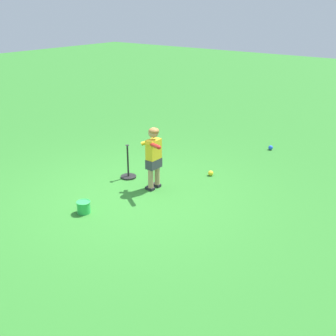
% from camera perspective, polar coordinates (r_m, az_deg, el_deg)
% --- Properties ---
extents(ground_plane, '(40.00, 40.00, 0.00)m').
position_cam_1_polar(ground_plane, '(6.80, -5.03, -3.97)').
color(ground_plane, '#2D7528').
extents(child_batter, '(0.43, 0.57, 1.08)m').
position_cam_1_polar(child_batter, '(6.82, -2.03, 2.11)').
color(child_batter, '#232328').
rests_on(child_batter, ground).
extents(play_ball_midfield, '(0.10, 0.10, 0.10)m').
position_cam_1_polar(play_ball_midfield, '(9.16, 13.99, 2.75)').
color(play_ball_midfield, blue).
rests_on(play_ball_midfield, ground).
extents(play_ball_near_batter, '(0.10, 0.10, 0.10)m').
position_cam_1_polar(play_ball_near_batter, '(7.60, 5.92, -0.71)').
color(play_ball_near_batter, yellow).
rests_on(play_ball_near_batter, ground).
extents(batting_tee, '(0.28, 0.28, 0.62)m').
position_cam_1_polar(batting_tee, '(7.50, -5.51, -0.57)').
color(batting_tee, black).
rests_on(batting_tee, ground).
extents(toy_bucket, '(0.22, 0.22, 0.19)m').
position_cam_1_polar(toy_bucket, '(6.37, -11.58, -5.28)').
color(toy_bucket, green).
rests_on(toy_bucket, ground).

